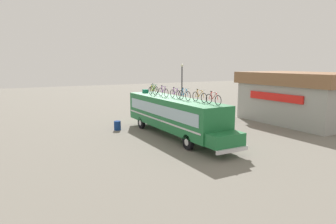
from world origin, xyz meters
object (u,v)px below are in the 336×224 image
object	(u,v)px
street_lamp	(182,85)
rooftop_bicycle_1	(154,89)
trash_bin	(117,126)
rooftop_bicycle_6	(200,97)
rooftop_bicycle_2	(153,91)
bus	(174,114)
rooftop_bicycle_7	(213,99)
rooftop_bicycle_3	(163,92)
rooftop_bicycle_4	(175,94)
rooftop_bicycle_5	(184,95)
luggage_bag_1	(145,91)

from	to	relation	value
street_lamp	rooftop_bicycle_1	bearing A→B (deg)	-52.55
trash_bin	street_lamp	world-z (taller)	street_lamp
rooftop_bicycle_6	rooftop_bicycle_2	bearing A→B (deg)	-171.92
bus	rooftop_bicycle_6	bearing A→B (deg)	7.63
rooftop_bicycle_7	rooftop_bicycle_1	bearing A→B (deg)	-179.70
rooftop_bicycle_7	trash_bin	size ratio (longest dim) A/B	2.07
rooftop_bicycle_3	rooftop_bicycle_7	world-z (taller)	rooftop_bicycle_3
trash_bin	rooftop_bicycle_4	bearing A→B (deg)	37.37
bus	rooftop_bicycle_1	size ratio (longest dim) A/B	7.93
rooftop_bicycle_2	rooftop_bicycle_5	size ratio (longest dim) A/B	1.01
rooftop_bicycle_3	rooftop_bicycle_6	size ratio (longest dim) A/B	0.96
rooftop_bicycle_4	rooftop_bicycle_6	bearing A→B (deg)	5.70
bus	rooftop_bicycle_2	world-z (taller)	rooftop_bicycle_2
bus	rooftop_bicycle_5	xyz separation A→B (m)	(1.44, 0.05, 1.62)
luggage_bag_1	trash_bin	xyz separation A→B (m)	(0.74, -3.07, -2.83)
luggage_bag_1	rooftop_bicycle_3	size ratio (longest dim) A/B	0.28
rooftop_bicycle_7	rooftop_bicycle_4	bearing A→B (deg)	-175.77
rooftop_bicycle_2	rooftop_bicycle_6	bearing A→B (deg)	8.08
rooftop_bicycle_3	rooftop_bicycle_5	distance (m)	2.87
rooftop_bicycle_3	rooftop_bicycle_7	xyz separation A→B (m)	(5.88, 0.64, -0.02)
rooftop_bicycle_6	rooftop_bicycle_7	xyz separation A→B (m)	(1.54, 0.04, -0.01)
rooftop_bicycle_1	rooftop_bicycle_3	xyz separation A→B (m)	(2.91, -0.59, 0.02)
rooftop_bicycle_1	trash_bin	size ratio (longest dim) A/B	2.08
rooftop_bicycle_5	rooftop_bicycle_2	bearing A→B (deg)	-173.58
rooftop_bicycle_4	rooftop_bicycle_5	size ratio (longest dim) A/B	0.98
rooftop_bicycle_2	rooftop_bicycle_7	size ratio (longest dim) A/B	1.01
luggage_bag_1	street_lamp	world-z (taller)	street_lamp
rooftop_bicycle_4	rooftop_bicycle_1	bearing A→B (deg)	176.27
luggage_bag_1	street_lamp	bearing A→B (deg)	120.09
bus	rooftop_bicycle_7	world-z (taller)	rooftop_bicycle_7
bus	rooftop_bicycle_2	xyz separation A→B (m)	(-2.90, -0.44, 1.62)
bus	rooftop_bicycle_4	size ratio (longest dim) A/B	8.14
bus	rooftop_bicycle_5	world-z (taller)	rooftop_bicycle_5
rooftop_bicycle_4	street_lamp	bearing A→B (deg)	145.57
street_lamp	bus	bearing A→B (deg)	-34.93
rooftop_bicycle_2	rooftop_bicycle_7	distance (m)	7.42
rooftop_bicycle_4	rooftop_bicycle_6	xyz separation A→B (m)	(2.90, 0.29, 0.02)
rooftop_bicycle_2	rooftop_bicycle_3	xyz separation A→B (m)	(1.48, 0.23, 0.00)
rooftop_bicycle_5	street_lamp	distance (m)	11.76
rooftop_bicycle_3	rooftop_bicycle_6	distance (m)	4.38
rooftop_bicycle_1	rooftop_bicycle_2	size ratio (longest dim) A/B	1.00
luggage_bag_1	street_lamp	distance (m)	7.19
rooftop_bicycle_2	rooftop_bicycle_6	xyz separation A→B (m)	(5.82, 0.83, 0.00)
luggage_bag_1	rooftop_bicycle_6	bearing A→B (deg)	3.92
trash_bin	street_lamp	bearing A→B (deg)	115.05
rooftop_bicycle_4	street_lamp	xyz separation A→B (m)	(-8.69, 5.96, -0.04)
bus	rooftop_bicycle_7	distance (m)	4.76
bus	rooftop_bicycle_7	bearing A→B (deg)	5.50
rooftop_bicycle_6	street_lamp	bearing A→B (deg)	153.94
rooftop_bicycle_4	street_lamp	distance (m)	10.54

